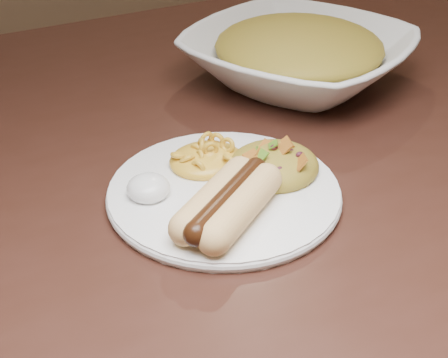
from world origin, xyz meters
TOP-DOWN VIEW (x-y plane):
  - table at (0.00, 0.00)m, footprint 1.60×0.90m
  - plate at (0.10, -0.15)m, footprint 0.30×0.30m
  - hotdog at (0.08, -0.19)m, footprint 0.11×0.12m
  - mac_and_cheese at (0.10, -0.10)m, footprint 0.09×0.08m
  - sour_cream at (0.03, -0.13)m, footprint 0.05×0.05m
  - taco_salad at (0.16, -0.15)m, footprint 0.10×0.09m
  - serving_bowl at (0.32, 0.05)m, footprint 0.39×0.39m
  - bowl_filling at (0.32, 0.05)m, footprint 0.28×0.28m

SIDE VIEW (x-z plane):
  - table at x=0.00m, z-range 0.28..1.03m
  - plate at x=0.10m, z-range 0.75..0.76m
  - sour_cream at x=0.03m, z-range 0.76..0.79m
  - mac_and_cheese at x=0.10m, z-range 0.76..0.79m
  - taco_salad at x=0.16m, z-range 0.76..0.80m
  - hotdog at x=0.08m, z-range 0.76..0.79m
  - serving_bowl at x=0.32m, z-range 0.75..0.82m
  - bowl_filling at x=0.32m, z-range 0.77..0.83m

